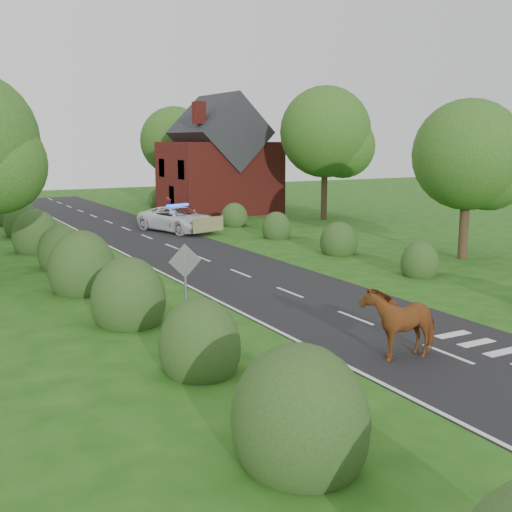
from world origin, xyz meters
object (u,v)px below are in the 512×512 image
road_sign (185,272)px  pedestrian_red (167,207)px  police_van (178,219)px  cow (400,326)px  pedestrian_purple (169,210)px

road_sign → pedestrian_red: bearing=70.1°
road_sign → police_van: 20.72m
cow → pedestrian_purple: size_ratio=1.43×
pedestrian_red → pedestrian_purple: 1.55m
pedestrian_red → pedestrian_purple: pedestrian_purple is taller
road_sign → pedestrian_purple: size_ratio=1.63×
pedestrian_red → police_van: bearing=37.6°
police_van → pedestrian_purple: police_van is taller
road_sign → pedestrian_purple: bearing=70.0°
pedestrian_red → road_sign: bearing=33.7°
road_sign → pedestrian_red: size_ratio=1.64×
road_sign → cow: road_sign is taller
police_van → pedestrian_red: size_ratio=4.02×
pedestrian_red → cow: bearing=43.4°
cow → pedestrian_purple: bearing=173.1°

